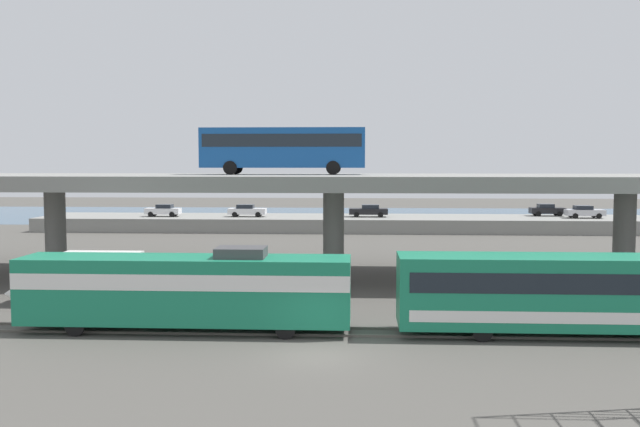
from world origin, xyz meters
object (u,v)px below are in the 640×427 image
Objects in this scene: parked_car_1 at (369,211)px; parked_car_3 at (163,210)px; train_coach_lead at (630,292)px; parked_car_4 at (547,210)px; parked_car_0 at (584,212)px; train_locomotive at (169,287)px; parked_car_2 at (247,210)px; transit_bus_on_overpass at (283,146)px; service_truck_east at (85,277)px.

parked_car_3 is at bearing 1.73° from parked_car_1.
train_coach_lead reaches higher than parked_car_3.
parked_car_0 is at bearing -41.11° from parked_car_4.
train_locomotive is 3.70× the size of parked_car_1.
parked_car_0 is 0.96× the size of parked_car_2.
parked_car_2 is 1.10× the size of parked_car_4.
train_locomotive is at bearing 0.00° from train_coach_lead.
parked_car_3 is at bearing -178.79° from parked_car_2.
parked_car_3 is at bearing -53.66° from train_coach_lead.
parked_car_0 is (32.47, 32.64, -7.04)m from transit_bus_on_overpass.
train_locomotive is at bearing 77.91° from transit_bus_on_overpass.
parked_car_1 is at bearing -101.74° from transit_bus_on_overpass.
parked_car_1 is at bearing 2.10° from parked_car_2.
parked_car_2 is 1.08× the size of parked_car_3.
parked_car_2 is at bearing -178.79° from parked_car_3.
transit_bus_on_overpass reaches higher than service_truck_east.
parked_car_1 is (17.30, 44.65, 0.80)m from service_truck_east.
train_locomotive is 51.94m from parked_car_3.
transit_bus_on_overpass is at bearing 78.26° from parked_car_1.
parked_car_1 is 14.86m from parked_car_2.
parked_car_0 is 40.44m from parked_car_2.
service_truck_east is at bearing 47.90° from transit_bus_on_overpass.
service_truck_east is 61.56m from parked_car_0.
parked_car_3 and parked_car_4 have the same top height.
transit_bus_on_overpass is 46.51m from parked_car_4.
train_locomotive is at bearing 106.21° from parked_car_3.
train_coach_lead is 29.48m from service_truck_east.
parked_car_2 is (-40.44, -0.06, -0.00)m from parked_car_0.
train_coach_lead is 51.94m from parked_car_1.
train_coach_lead is at bearing -62.20° from parked_car_2.
train_coach_lead is 4.81× the size of parked_car_2.
parked_car_0 and parked_car_4 have the same top height.
train_locomotive is 62.47m from parked_car_4.
parked_car_3 is 47.29m from parked_car_4.
parked_car_3 is (-25.14, -0.76, -0.00)m from parked_car_1.
parked_car_2 reaches higher than service_truck_east.
parked_car_1 is at bearing -77.14° from train_coach_lead.
parked_car_2 is (-26.41, 50.09, 0.26)m from train_coach_lead.
service_truck_east is 1.61× the size of parked_car_3.
train_coach_lead is at bearing -180.00° from train_locomotive.
parked_car_2 is (-14.85, -0.54, -0.00)m from parked_car_1.
parked_car_3 is (-36.70, 49.88, 0.26)m from train_coach_lead.
train_locomotive is 2.54× the size of service_truck_east.
parked_car_1 is (-25.59, 0.49, 0.00)m from parked_car_0.
service_truck_east is 1.54× the size of parked_car_0.
parked_car_4 is at bearing 138.89° from parked_car_0.
service_truck_east is at bearing 68.83° from parked_car_1.
parked_car_3 is at bearing -79.87° from service_truck_east.
transit_bus_on_overpass reaches higher than parked_car_3.
train_locomotive reaches higher than parked_car_2.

